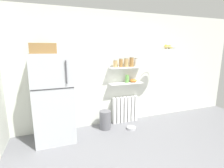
# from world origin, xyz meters

# --- Properties ---
(ground_plane) EXTENTS (7.04, 7.04, 0.00)m
(ground_plane) POSITION_xyz_m (0.00, 0.50, 0.00)
(ground_plane) COLOR slate
(back_wall) EXTENTS (7.04, 0.10, 2.60)m
(back_wall) POSITION_xyz_m (0.00, 2.05, 1.30)
(back_wall) COLOR silver
(back_wall) RESTS_ON ground_plane
(refrigerator) EXTENTS (0.73, 0.72, 1.87)m
(refrigerator) POSITION_xyz_m (-1.31, 1.66, 0.89)
(refrigerator) COLOR #B7BABF
(refrigerator) RESTS_ON ground_plane
(radiator) EXTENTS (0.64, 0.12, 0.64)m
(radiator) POSITION_xyz_m (0.32, 1.92, 0.32)
(radiator) COLOR white
(radiator) RESTS_ON ground_plane
(wall_shelf_lower) EXTENTS (0.81, 0.22, 0.02)m
(wall_shelf_lower) POSITION_xyz_m (0.32, 1.89, 0.98)
(wall_shelf_lower) COLOR white
(wall_shelf_upper) EXTENTS (0.81, 0.22, 0.02)m
(wall_shelf_upper) POSITION_xyz_m (0.32, 1.89, 1.35)
(wall_shelf_upper) COLOR white
(storage_jar_0) EXTENTS (0.09, 0.09, 0.17)m
(storage_jar_0) POSITION_xyz_m (0.05, 1.89, 1.45)
(storage_jar_0) COLOR tan
(storage_jar_0) RESTS_ON wall_shelf_upper
(storage_jar_1) EXTENTS (0.08, 0.08, 0.20)m
(storage_jar_1) POSITION_xyz_m (0.19, 1.89, 1.46)
(storage_jar_1) COLOR olive
(storage_jar_1) RESTS_ON wall_shelf_upper
(storage_jar_2) EXTENTS (0.10, 0.10, 0.21)m
(storage_jar_2) POSITION_xyz_m (0.32, 1.89, 1.47)
(storage_jar_2) COLOR tan
(storage_jar_2) RESTS_ON wall_shelf_upper
(storage_jar_3) EXTENTS (0.10, 0.10, 0.23)m
(storage_jar_3) POSITION_xyz_m (0.46, 1.89, 1.48)
(storage_jar_3) COLOR olive
(storage_jar_3) RESTS_ON wall_shelf_upper
(storage_jar_4) EXTENTS (0.12, 0.12, 0.21)m
(storage_jar_4) POSITION_xyz_m (0.59, 1.89, 1.47)
(storage_jar_4) COLOR silver
(storage_jar_4) RESTS_ON wall_shelf_upper
(vase) EXTENTS (0.09, 0.09, 0.19)m
(vase) POSITION_xyz_m (0.35, 1.89, 1.09)
(vase) COLOR #66A84C
(vase) RESTS_ON wall_shelf_lower
(shelf_bowl) EXTENTS (0.17, 0.17, 0.08)m
(shelf_bowl) POSITION_xyz_m (0.52, 1.89, 1.03)
(shelf_bowl) COLOR orange
(shelf_bowl) RESTS_ON wall_shelf_lower
(trash_bin) EXTENTS (0.25, 0.25, 0.42)m
(trash_bin) POSITION_xyz_m (-0.25, 1.72, 0.21)
(trash_bin) COLOR slate
(trash_bin) RESTS_ON ground_plane
(pet_food_bowl) EXTENTS (0.20, 0.20, 0.05)m
(pet_food_bowl) POSITION_xyz_m (0.29, 1.50, 0.03)
(pet_food_bowl) COLOR #B7B7BC
(pet_food_bowl) RESTS_ON ground_plane
(hanging_fruit_basket) EXTENTS (0.35, 0.35, 0.10)m
(hanging_fruit_basket) POSITION_xyz_m (1.15, 1.49, 1.81)
(hanging_fruit_basket) COLOR #B2B2B7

